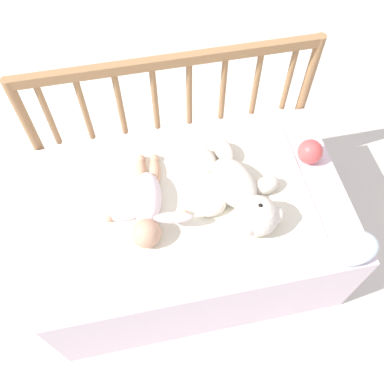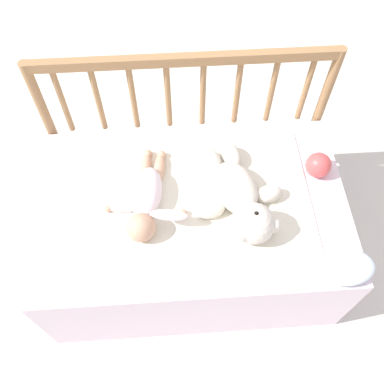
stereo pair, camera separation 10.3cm
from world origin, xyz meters
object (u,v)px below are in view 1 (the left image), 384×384
small_pillow (350,247)px  toy_ball (310,152)px  teddy_bear (241,193)px  baby (147,204)px

small_pillow → toy_ball: 0.38m
teddy_bear → baby: size_ratio=1.12×
small_pillow → toy_ball: toy_ball is taller
baby → small_pillow: size_ratio=1.98×
teddy_bear → toy_ball: 0.32m
small_pillow → toy_ball: size_ratio=2.13×
toy_ball → small_pillow: bearing=-90.0°
baby → toy_ball: size_ratio=4.20×
teddy_bear → toy_ball: teddy_bear is taller
baby → teddy_bear: bearing=-4.7°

